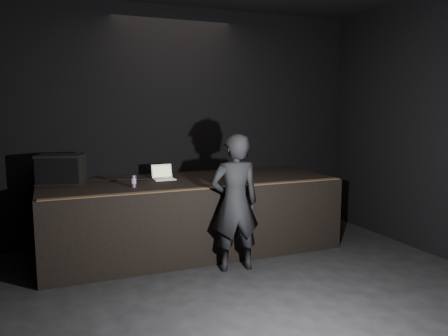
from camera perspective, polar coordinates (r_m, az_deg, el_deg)
room_walls at (r=3.51m, az=9.07°, el=8.20°), size 6.10×7.10×3.52m
stage_riser at (r=6.21m, az=-4.40°, el=-6.08°), size 4.00×1.50×1.00m
riser_lip at (r=5.44m, az=-2.19°, el=-2.60°), size 3.92×0.10×0.01m
stage_monitor at (r=6.12m, az=-20.51°, el=-0.14°), size 0.68×0.57×0.39m
cable at (r=6.14m, az=-12.57°, el=-1.54°), size 1.00×0.21×0.02m
laptop at (r=6.17m, az=-7.95°, el=-0.98°), size 0.30×0.27×0.20m
beer_can at (r=5.62m, az=-11.72°, el=-1.71°), size 0.06×0.06×0.15m
plastic_cup at (r=6.26m, az=2.90°, el=-0.83°), size 0.08×0.08×0.09m
wii_remote at (r=5.80m, az=2.21°, el=-1.87°), size 0.12×0.13×0.03m
person at (r=5.35m, az=1.42°, el=-4.55°), size 0.65×0.46×1.69m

